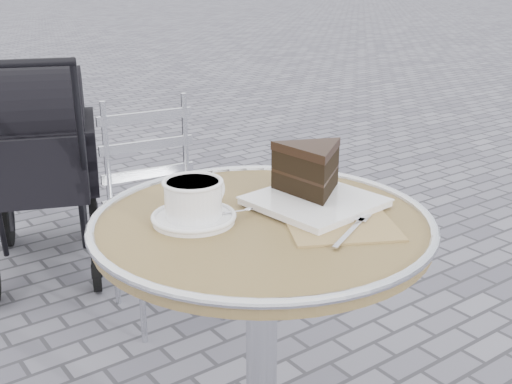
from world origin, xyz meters
TOP-DOWN VIEW (x-y plane):
  - cafe_table at (0.00, 0.00)m, footprint 0.72×0.72m
  - cappuccino_set at (-0.12, 0.08)m, footprint 0.20×0.17m
  - cake_plate_set at (0.15, 0.02)m, footprint 0.30×0.39m
  - bistro_chair at (0.26, 0.99)m, footprint 0.40×0.40m
  - baby_stroller at (0.05, 1.61)m, footprint 0.72×1.00m

SIDE VIEW (x-z plane):
  - baby_stroller at x=0.05m, z-range -0.05..0.90m
  - bistro_chair at x=0.26m, z-range 0.09..0.88m
  - cafe_table at x=0.00m, z-range 0.20..0.94m
  - cappuccino_set at x=-0.12m, z-range 0.73..0.81m
  - cake_plate_set at x=0.15m, z-range 0.73..0.86m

